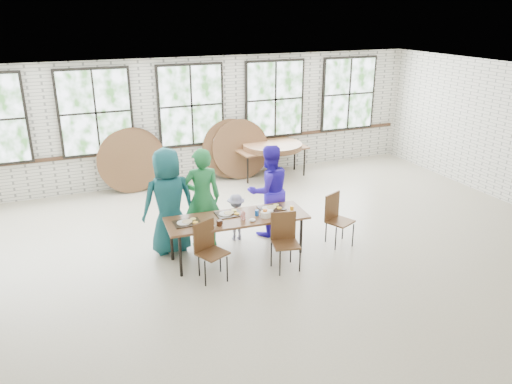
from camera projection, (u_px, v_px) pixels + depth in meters
room at (191, 107)px, 11.93m from camera, size 12.00×12.00×12.00m
dining_table at (237, 220)px, 8.47m from camera, size 2.45×0.96×0.74m
chair_near_left at (208, 245)px, 7.85m from camera, size 0.55×0.54×0.95m
chair_near_right at (284, 236)px, 8.18m from camera, size 0.49×0.48×0.95m
chair_spare at (336, 215)px, 9.01m from camera, size 0.55×0.54×0.95m
adult_teal at (169, 201)px, 8.58m from camera, size 0.95×0.65×1.88m
adult_green at (202, 198)px, 8.81m from camera, size 0.72×0.53×1.83m
toddler at (236, 217)px, 9.20m from camera, size 0.61×0.39×0.89m
adult_blue at (269, 191)px, 9.29m from camera, size 0.89×0.71×1.75m
storage_table at (272, 150)px, 12.58m from camera, size 1.86×0.92×0.74m
tabletop_clutter at (242, 215)px, 8.45m from camera, size 2.06×0.64×0.11m
round_tops_stacked at (272, 146)px, 12.54m from camera, size 1.50×1.50×0.13m
round_tops_leaning at (186, 155)px, 12.04m from camera, size 4.24×0.46×1.49m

